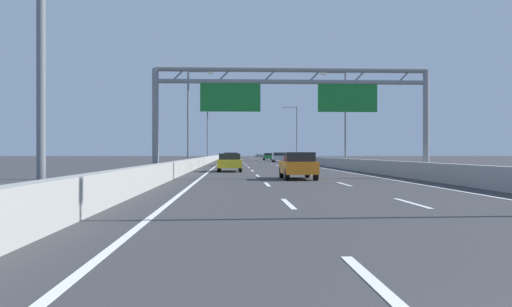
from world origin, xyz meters
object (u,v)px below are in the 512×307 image
object	(u,v)px
sign_gantry	(292,94)
orange_car	(298,165)
streetlamp_right_mid	(343,113)
streetlamp_left_far	(209,130)
white_car	(231,156)
black_car	(233,155)
streetlamp_right_far	(295,130)
green_car	(268,157)
yellow_car	(230,162)
streetlamp_left_mid	(191,112)
red_car	(231,159)
silver_car	(279,157)

from	to	relation	value
sign_gantry	orange_car	world-z (taller)	sign_gantry
streetlamp_right_mid	streetlamp_left_far	world-z (taller)	same
streetlamp_left_far	white_car	bearing A→B (deg)	84.45
streetlamp_right_mid	black_car	bearing A→B (deg)	96.81
streetlamp_right_far	green_car	world-z (taller)	streetlamp_right_far
streetlamp_right_mid	yellow_car	bearing A→B (deg)	-139.02
streetlamp_left_mid	streetlamp_right_far	size ratio (longest dim) A/B	1.00
green_car	orange_car	bearing A→B (deg)	-92.59
streetlamp_left_mid	red_car	size ratio (longest dim) A/B	2.13
white_car	orange_car	bearing A→B (deg)	-87.62
silver_car	streetlamp_right_far	bearing A→B (deg)	64.74
streetlamp_right_far	yellow_car	xyz separation A→B (m)	(-11.09, -47.81, -4.66)
streetlamp_left_mid	red_car	bearing A→B (deg)	62.36
streetlamp_right_far	black_car	bearing A→B (deg)	101.64
yellow_car	streetlamp_left_mid	bearing A→B (deg)	111.74
streetlamp_right_mid	black_car	size ratio (longest dim) A/B	2.18
orange_car	black_car	bearing A→B (deg)	91.85
streetlamp_right_mid	streetlamp_left_far	distance (m)	40.99
sign_gantry	white_car	distance (m)	97.03
streetlamp_left_mid	streetlamp_right_far	world-z (taller)	same
streetlamp_right_mid	streetlamp_left_mid	bearing A→B (deg)	180.00
sign_gantry	streetlamp_right_mid	distance (m)	22.25
sign_gantry	streetlamp_left_mid	xyz separation A→B (m)	(-7.42, 20.93, 0.60)
streetlamp_left_mid	red_car	distance (m)	9.56
sign_gantry	red_car	world-z (taller)	sign_gantry
orange_car	streetlamp_right_mid	bearing A→B (deg)	71.47
orange_car	yellow_car	bearing A→B (deg)	107.99
sign_gantry	streetlamp_left_far	size ratio (longest dim) A/B	1.66
orange_car	green_car	size ratio (longest dim) A/B	0.96
streetlamp_left_mid	green_car	xyz separation A→B (m)	(10.94, 49.91, -4.66)
green_car	silver_car	bearing A→B (deg)	-88.96
streetlamp_left_far	yellow_car	world-z (taller)	streetlamp_left_far
black_car	red_car	distance (m)	83.42
sign_gantry	yellow_car	distance (m)	12.53
streetlamp_left_mid	white_car	distance (m)	76.17
sign_gantry	streetlamp_left_mid	distance (m)	22.22
yellow_car	orange_car	size ratio (longest dim) A/B	1.11
streetlamp_left_mid	silver_car	world-z (taller)	streetlamp_left_mid
orange_car	red_car	size ratio (longest dim) A/B	0.94
white_car	silver_car	bearing A→B (deg)	-80.48
sign_gantry	orange_car	distance (m)	4.09
orange_car	red_car	xyz separation A→B (m)	(-3.83, 28.96, -0.00)
streetlamp_left_mid	streetlamp_right_mid	xyz separation A→B (m)	(14.93, 0.00, 0.00)
streetlamp_right_far	silver_car	distance (m)	9.70
streetlamp_right_far	silver_car	xyz separation A→B (m)	(-3.64, -7.71, -4.63)
streetlamp_left_far	streetlamp_right_far	xyz separation A→B (m)	(14.93, 0.00, 0.00)
yellow_car	orange_car	distance (m)	12.53
streetlamp_left_far	black_car	bearing A→B (deg)	85.57
orange_car	white_car	xyz separation A→B (m)	(-4.04, 97.49, -0.01)
black_car	green_car	world-z (taller)	green_car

